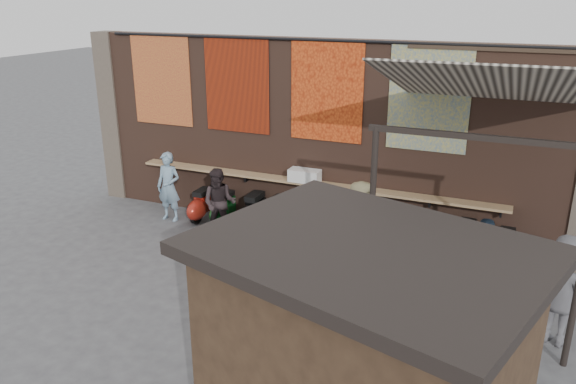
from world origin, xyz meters
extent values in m
plane|color=#474749|center=(0.00, 0.00, 0.00)|extent=(70.00, 70.00, 0.00)
cube|color=brown|center=(0.00, 2.70, 2.00)|extent=(10.00, 0.40, 4.00)
cube|color=#4C4238|center=(-5.20, 2.70, 2.00)|extent=(0.50, 0.50, 4.00)
cube|color=#9E7A51|center=(0.00, 2.33, 1.10)|extent=(8.00, 0.32, 0.05)
cube|color=white|center=(-0.08, 2.30, 1.26)|extent=(0.65, 0.32, 0.26)
cube|color=maroon|center=(-3.60, 2.48, 3.00)|extent=(1.50, 0.02, 2.00)
cube|color=red|center=(-1.70, 2.48, 3.00)|extent=(1.50, 0.02, 2.00)
cube|color=#DD531B|center=(0.30, 2.48, 3.00)|extent=(1.50, 0.02, 2.00)
cube|color=#2B54A0|center=(2.30, 2.48, 3.00)|extent=(1.50, 0.02, 2.00)
cylinder|color=black|center=(0.00, 2.47, 3.98)|extent=(9.50, 0.06, 0.06)
imported|color=#7898AF|center=(-3.10, 1.75, 0.78)|extent=(0.57, 0.37, 1.56)
imported|color=#2A2123|center=(-1.61, 1.40, 0.73)|extent=(0.83, 0.72, 1.47)
imported|color=#162231|center=(3.68, 0.15, 0.84)|extent=(1.01, 0.46, 1.69)
imported|color=#5A5A5F|center=(4.79, -0.04, 0.84)|extent=(1.25, 1.01, 1.68)
imported|color=olive|center=(1.52, 0.95, 0.88)|extent=(0.89, 1.02, 1.75)
cube|color=black|center=(2.89, -3.84, 2.78)|extent=(3.32, 2.89, 0.12)
cube|color=gold|center=(3.18, -2.91, 1.97)|extent=(1.16, 0.38, 0.50)
cube|color=#473321|center=(3.18, -2.91, 0.99)|extent=(2.03, 0.70, 0.06)
cube|color=beige|center=(3.50, 0.90, 3.55)|extent=(3.20, 3.28, 0.97)
cube|color=#33261C|center=(3.50, 2.49, 3.95)|extent=(3.30, 0.08, 0.12)
cube|color=black|center=(3.50, -0.60, 3.08)|extent=(3.00, 0.08, 0.08)
cylinder|color=black|center=(2.10, -0.60, 1.55)|extent=(0.09, 0.09, 3.10)
camera|label=1|loc=(3.94, -8.05, 4.83)|focal=35.00mm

